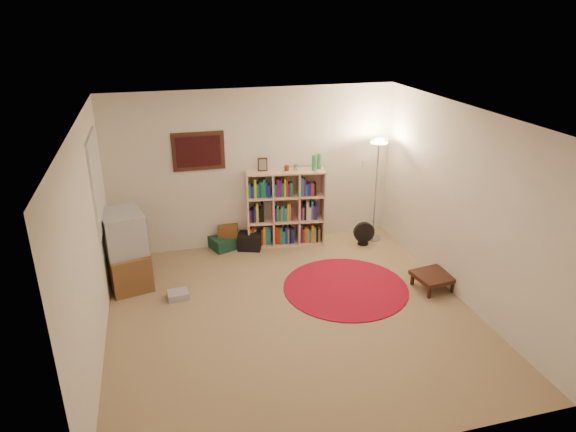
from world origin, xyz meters
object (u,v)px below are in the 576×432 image
floor_lamp (378,157)px  floor_fan (364,233)px  tv_stand (126,250)px  suitcase (229,240)px  side_table (433,277)px  bookshelf (284,209)px

floor_lamp → floor_fan: 1.25m
tv_stand → suitcase: size_ratio=1.54×
tv_stand → suitcase: tv_stand is taller
floor_lamp → floor_fan: bearing=-144.6°
floor_fan → side_table: size_ratio=0.72×
suitcase → tv_stand: bearing=-171.7°
floor_lamp → tv_stand: size_ratio=1.57×
floor_fan → suitcase: floor_fan is taller
floor_fan → side_table: 1.60m
floor_lamp → suitcase: floor_lamp is taller
tv_stand → bookshelf: bearing=3.2°
bookshelf → floor_lamp: floor_lamp is taller
side_table → bookshelf: bearing=129.2°
bookshelf → tv_stand: (-2.43, -0.75, -0.08)m
bookshelf → tv_stand: bookshelf is taller
bookshelf → side_table: size_ratio=2.77×
floor_fan → bookshelf: bearing=169.9°
bookshelf → suitcase: 1.03m
floor_lamp → tv_stand: bearing=-172.3°
tv_stand → side_table: size_ratio=2.02×
floor_fan → tv_stand: tv_stand is taller
floor_lamp → side_table: floor_lamp is taller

